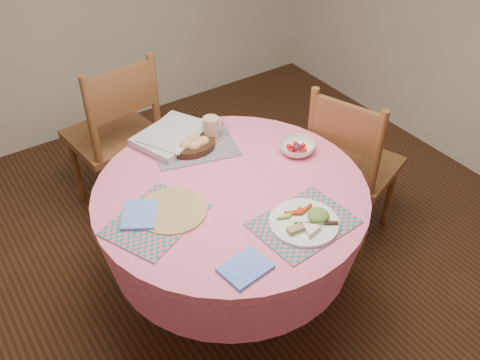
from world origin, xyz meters
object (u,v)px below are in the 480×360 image
at_px(chair_back, 117,133).
at_px(latte_mug, 212,128).
at_px(fruit_bowl, 297,148).
at_px(wicker_trivet, 172,211).
at_px(dinner_plate, 306,221).
at_px(bread_bowl, 194,144).
at_px(dining_table, 231,221).
at_px(chair_right, 350,163).

height_order(chair_back, latte_mug, chair_back).
distance_m(latte_mug, fruit_bowl, 0.44).
distance_m(wicker_trivet, dinner_plate, 0.57).
height_order(latte_mug, fruit_bowl, latte_mug).
xyz_separation_m(chair_back, latte_mug, (0.27, -0.63, 0.28)).
bearing_deg(dinner_plate, chair_back, 100.58).
bearing_deg(dinner_plate, bread_bowl, 98.77).
xyz_separation_m(chair_back, wicker_trivet, (-0.16, -1.00, 0.22)).
height_order(dining_table, wicker_trivet, wicker_trivet).
bearing_deg(fruit_bowl, dining_table, -172.45).
relative_size(dining_table, chair_right, 1.27).
xyz_separation_m(chair_back, fruit_bowl, (0.55, -0.96, 0.24)).
relative_size(chair_back, latte_mug, 8.71).
height_order(chair_right, fruit_bowl, chair_right).
relative_size(wicker_trivet, latte_mug, 2.52).
bearing_deg(fruit_bowl, latte_mug, 130.30).
bearing_deg(dinner_plate, chair_right, 31.62).
xyz_separation_m(wicker_trivet, bread_bowl, (0.31, 0.34, 0.03)).
bearing_deg(latte_mug, dining_table, -110.13).
xyz_separation_m(dining_table, latte_mug, (0.14, 0.39, 0.26)).
height_order(dining_table, dinner_plate, dinner_plate).
xyz_separation_m(chair_back, bread_bowl, (0.15, -0.66, 0.24)).
bearing_deg(fruit_bowl, chair_back, 119.81).
bearing_deg(chair_back, bread_bowl, 96.50).
bearing_deg(chair_right, dinner_plate, 101.37).
xyz_separation_m(chair_right, chair_back, (-0.95, 0.96, 0.03)).
relative_size(wicker_trivet, dinner_plate, 1.04).
distance_m(wicker_trivet, fruit_bowl, 0.71).
relative_size(dining_table, wicker_trivet, 4.13).
distance_m(chair_back, wicker_trivet, 1.04).
distance_m(chair_back, bread_bowl, 0.72).
distance_m(dinner_plate, bread_bowl, 0.73).
bearing_deg(wicker_trivet, dinner_plate, -42.43).
distance_m(chair_right, wicker_trivet, 1.14).
bearing_deg(dining_table, chair_right, 4.12).
distance_m(chair_right, chair_back, 1.35).
bearing_deg(chair_right, bread_bowl, 49.63).
bearing_deg(chair_right, fruit_bowl, 70.24).
relative_size(chair_right, dinner_plate, 3.40).
height_order(chair_back, bread_bowl, chair_back).
xyz_separation_m(chair_right, dinner_plate, (-0.69, -0.43, 0.26)).
xyz_separation_m(wicker_trivet, dinner_plate, (0.42, -0.38, 0.01)).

